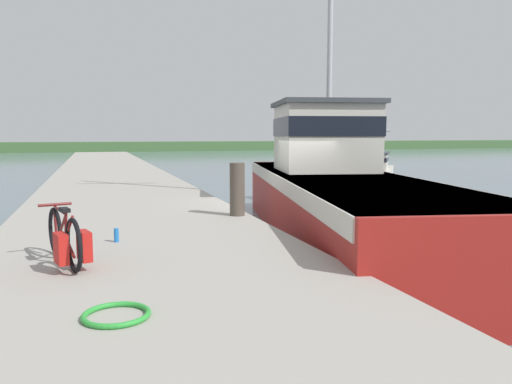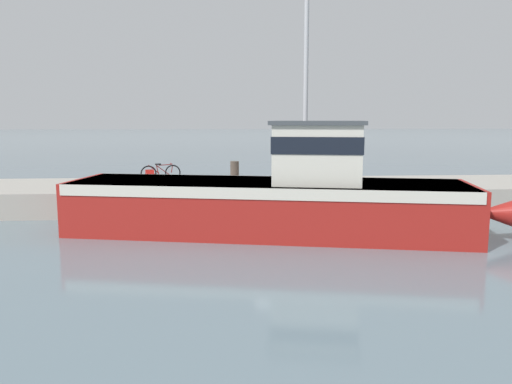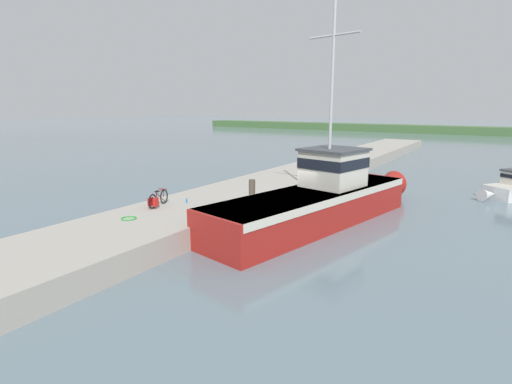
{
  "view_description": "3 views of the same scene",
  "coord_description": "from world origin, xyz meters",
  "px_view_note": "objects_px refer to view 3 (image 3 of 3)",
  "views": [
    {
      "loc": [
        -4.48,
        -11.85,
        2.65
      ],
      "look_at": [
        -0.97,
        -1.07,
        1.35
      ],
      "focal_mm": 35.0,
      "sensor_mm": 36.0,
      "label": 1
    },
    {
      "loc": [
        16.72,
        -2.34,
        3.62
      ],
      "look_at": [
        -0.05,
        -1.16,
        1.14
      ],
      "focal_mm": 35.0,
      "sensor_mm": 36.0,
      "label": 2
    },
    {
      "loc": [
        8.8,
        -17.9,
        5.62
      ],
      "look_at": [
        -0.65,
        -3.03,
        1.78
      ],
      "focal_mm": 28.0,
      "sensor_mm": 36.0,
      "label": 3
    }
  ],
  "objects_px": {
    "mooring_post": "(252,191)",
    "water_bottle_by_bike": "(187,201)",
    "bicycle_touring": "(157,200)",
    "fishing_boat_main": "(322,198)"
  },
  "relations": [
    {
      "from": "water_bottle_by_bike",
      "to": "mooring_post",
      "type": "bearing_deg",
      "value": 37.26
    },
    {
      "from": "bicycle_touring",
      "to": "water_bottle_by_bike",
      "type": "relative_size",
      "value": 7.67
    },
    {
      "from": "mooring_post",
      "to": "water_bottle_by_bike",
      "type": "bearing_deg",
      "value": -142.74
    },
    {
      "from": "fishing_boat_main",
      "to": "water_bottle_by_bike",
      "type": "xyz_separation_m",
      "value": [
        -5.56,
        -3.53,
        -0.15
      ]
    },
    {
      "from": "bicycle_touring",
      "to": "mooring_post",
      "type": "relative_size",
      "value": 1.51
    },
    {
      "from": "bicycle_touring",
      "to": "water_bottle_by_bike",
      "type": "xyz_separation_m",
      "value": [
        0.67,
        1.31,
        -0.24
      ]
    },
    {
      "from": "mooring_post",
      "to": "water_bottle_by_bike",
      "type": "relative_size",
      "value": 5.08
    },
    {
      "from": "fishing_boat_main",
      "to": "bicycle_touring",
      "type": "xyz_separation_m",
      "value": [
        -6.23,
        -4.84,
        0.08
      ]
    },
    {
      "from": "bicycle_touring",
      "to": "mooring_post",
      "type": "xyz_separation_m",
      "value": [
        3.21,
        3.25,
        0.21
      ]
    },
    {
      "from": "mooring_post",
      "to": "water_bottle_by_bike",
      "type": "xyz_separation_m",
      "value": [
        -2.55,
        -1.94,
        -0.45
      ]
    }
  ]
}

